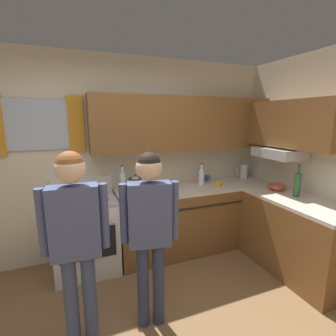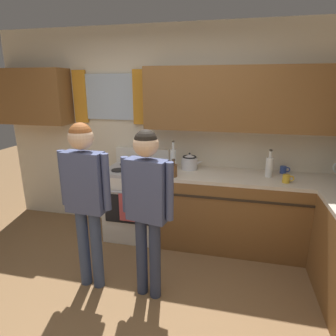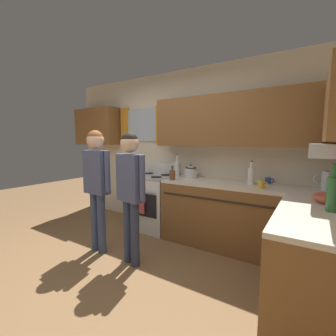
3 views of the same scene
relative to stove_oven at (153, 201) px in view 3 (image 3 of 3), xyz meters
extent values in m
plane|color=olive|center=(0.33, -1.54, -0.47)|extent=(12.00, 12.00, 0.00)
cube|color=beige|center=(0.33, 0.36, 0.83)|extent=(4.60, 0.10, 2.60)
cube|color=silver|center=(-0.43, 0.29, 1.28)|extent=(0.65, 0.03, 0.57)
cube|color=orange|center=(-0.85, 0.28, 1.28)|extent=(0.18, 0.04, 0.67)
cube|color=orange|center=(-0.02, 0.28, 1.28)|extent=(0.18, 0.04, 0.67)
cube|color=brown|center=(-1.47, 0.15, 1.28)|extent=(1.00, 0.32, 0.71)
cube|color=brown|center=(1.37, 0.15, 1.28)|extent=(2.52, 0.32, 0.71)
cube|color=#B7B7BC|center=(2.41, -0.49, 0.91)|extent=(0.40, 0.60, 0.12)
cube|color=brown|center=(1.50, 0.00, -0.04)|extent=(2.25, 0.62, 0.86)
cube|color=beige|center=(1.50, 0.00, 0.41)|extent=(2.25, 0.62, 0.04)
cube|color=brown|center=(2.32, -0.95, -0.04)|extent=(0.62, 1.27, 0.86)
cube|color=beige|center=(2.32, -0.95, 0.41)|extent=(0.62, 1.27, 0.04)
cube|color=#2D2319|center=(1.50, -0.32, 0.25)|extent=(2.13, 0.01, 0.02)
cube|color=silver|center=(0.00, 0.00, -0.04)|extent=(0.72, 0.62, 0.86)
cube|color=black|center=(0.00, -0.32, 0.01)|extent=(0.60, 0.01, 0.36)
cylinder|color=#ADADB2|center=(0.00, -0.34, 0.23)|extent=(0.60, 0.02, 0.02)
cube|color=#ADADB2|center=(0.00, 0.00, 0.41)|extent=(0.72, 0.62, 0.04)
cube|color=silver|center=(0.00, 0.27, 0.53)|extent=(0.72, 0.08, 0.20)
cylinder|color=black|center=(-0.18, -0.14, 0.44)|extent=(0.17, 0.17, 0.01)
cylinder|color=black|center=(0.18, -0.14, 0.44)|extent=(0.17, 0.17, 0.01)
cylinder|color=black|center=(-0.18, 0.13, 0.44)|extent=(0.17, 0.17, 0.01)
cylinder|color=black|center=(0.18, 0.13, 0.44)|extent=(0.17, 0.17, 0.01)
cube|color=#CC4C4C|center=(0.00, -0.35, 0.05)|extent=(0.20, 0.02, 0.34)
cylinder|color=#2D6633|center=(2.39, -0.84, 0.57)|extent=(0.08, 0.08, 0.28)
cylinder|color=#2D6633|center=(2.39, -0.84, 0.76)|extent=(0.03, 0.03, 0.10)
cylinder|color=#3F382D|center=(2.39, -0.84, 0.82)|extent=(0.03, 0.03, 0.02)
cylinder|color=brown|center=(0.52, -0.22, 0.50)|extent=(0.08, 0.08, 0.14)
cylinder|color=brown|center=(0.52, -0.22, 0.60)|extent=(0.03, 0.03, 0.05)
cylinder|color=#3F382D|center=(0.52, -0.22, 0.63)|extent=(0.04, 0.04, 0.02)
cylinder|color=white|center=(1.57, 0.03, 0.54)|extent=(0.08, 0.08, 0.22)
cylinder|color=white|center=(1.57, 0.03, 0.69)|extent=(0.03, 0.03, 0.08)
cylinder|color=#3F382D|center=(1.57, 0.03, 0.74)|extent=(0.03, 0.03, 0.02)
cylinder|color=silver|center=(0.47, 0.01, 0.56)|extent=(0.07, 0.07, 0.26)
cylinder|color=silver|center=(0.47, 0.01, 0.74)|extent=(0.03, 0.03, 0.09)
cylinder|color=#3F382D|center=(0.47, 0.01, 0.79)|extent=(0.03, 0.03, 0.02)
cylinder|color=gold|center=(1.73, -0.15, 0.48)|extent=(0.08, 0.08, 0.09)
torus|color=gold|center=(1.78, -0.15, 0.48)|extent=(0.06, 0.01, 0.06)
cylinder|color=#2D479E|center=(1.75, 0.20, 0.48)|extent=(0.07, 0.07, 0.08)
torus|color=#2D479E|center=(1.80, 0.20, 0.48)|extent=(0.06, 0.01, 0.06)
cylinder|color=silver|center=(0.65, 0.12, 0.50)|extent=(0.20, 0.20, 0.14)
cone|color=silver|center=(0.65, 0.12, 0.60)|extent=(0.18, 0.18, 0.05)
sphere|color=black|center=(0.65, 0.12, 0.63)|extent=(0.02, 0.02, 0.02)
cone|color=silver|center=(0.78, 0.12, 0.53)|extent=(0.09, 0.04, 0.07)
torus|color=black|center=(0.65, 0.12, 0.59)|extent=(0.17, 0.17, 0.02)
cylinder|color=silver|center=(2.39, 0.15, 0.54)|extent=(0.11, 0.11, 0.22)
torus|color=silver|center=(2.33, 0.15, 0.55)|extent=(0.14, 0.02, 0.14)
cylinder|color=#B24C38|center=(2.37, -0.55, 0.45)|extent=(0.12, 0.12, 0.03)
ellipsoid|color=#B24C38|center=(2.37, -0.55, 0.48)|extent=(0.23, 0.23, 0.10)
cylinder|color=#38476B|center=(-0.04, -1.07, -0.07)|extent=(0.11, 0.11, 0.79)
cylinder|color=#38476B|center=(-0.18, -1.06, -0.07)|extent=(0.11, 0.11, 0.79)
cube|color=#47517A|center=(-0.11, -1.07, 0.60)|extent=(0.37, 0.17, 0.56)
cylinder|color=#47517A|center=(0.11, -1.08, 0.62)|extent=(0.07, 0.07, 0.51)
cylinder|color=#47517A|center=(-0.32, -1.06, 0.62)|extent=(0.07, 0.07, 0.51)
sphere|color=beige|center=(-0.11, -1.07, 1.01)|extent=(0.22, 0.22, 0.22)
sphere|color=brown|center=(-0.11, -1.07, 1.03)|extent=(0.20, 0.20, 0.20)
cylinder|color=#2D3856|center=(0.54, -1.09, -0.08)|extent=(0.10, 0.10, 0.77)
cylinder|color=#2D3856|center=(0.41, -1.06, -0.08)|extent=(0.10, 0.10, 0.77)
cube|color=#47517A|center=(0.47, -1.07, 0.58)|extent=(0.37, 0.21, 0.55)
cylinder|color=#47517A|center=(0.68, -1.11, 0.60)|extent=(0.07, 0.07, 0.50)
cylinder|color=#47517A|center=(0.27, -1.03, 0.60)|extent=(0.07, 0.07, 0.50)
sphere|color=beige|center=(0.47, -1.07, 0.97)|extent=(0.21, 0.21, 0.21)
sphere|color=black|center=(0.47, -1.07, 1.00)|extent=(0.19, 0.19, 0.19)
camera|label=1|loc=(-0.09, -2.92, 1.36)|focal=26.41mm
camera|label=2|loc=(1.17, -3.26, 1.45)|focal=30.80mm
camera|label=3|loc=(2.25, -3.06, 1.00)|focal=24.71mm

